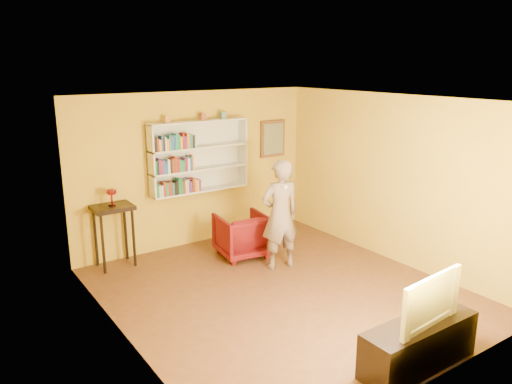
# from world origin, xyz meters

# --- Properties ---
(room_shell) EXTENTS (5.30, 5.80, 2.88)m
(room_shell) POSITION_xyz_m (0.00, 0.00, 1.02)
(room_shell) COLOR #4B2B18
(room_shell) RESTS_ON ground
(bookshelf) EXTENTS (1.80, 0.29, 1.23)m
(bookshelf) POSITION_xyz_m (0.00, 2.41, 1.59)
(bookshelf) COLOR silver
(bookshelf) RESTS_ON room_shell
(books_row_lower) EXTENTS (0.81, 0.18, 0.27)m
(books_row_lower) POSITION_xyz_m (-0.45, 2.30, 1.13)
(books_row_lower) COLOR #186E3F
(books_row_lower) RESTS_ON bookshelf
(books_row_middle) EXTENTS (0.69, 0.19, 0.26)m
(books_row_middle) POSITION_xyz_m (-0.51, 2.30, 1.51)
(books_row_middle) COLOR #186E3F
(books_row_middle) RESTS_ON bookshelf
(books_row_upper) EXTENTS (0.75, 0.19, 0.27)m
(books_row_upper) POSITION_xyz_m (-0.48, 2.30, 1.89)
(books_row_upper) COLOR black
(books_row_upper) RESTS_ON bookshelf
(ornament_left) EXTENTS (0.08, 0.08, 0.11)m
(ornament_left) POSITION_xyz_m (-0.58, 2.35, 2.27)
(ornament_left) COLOR #C77C38
(ornament_left) RESTS_ON bookshelf
(ornament_centre) EXTENTS (0.09, 0.09, 0.12)m
(ornament_centre) POSITION_xyz_m (0.09, 2.35, 2.27)
(ornament_centre) COLOR brown
(ornament_centre) RESTS_ON bookshelf
(ornament_right) EXTENTS (0.09, 0.09, 0.12)m
(ornament_right) POSITION_xyz_m (0.48, 2.35, 2.28)
(ornament_right) COLOR slate
(ornament_right) RESTS_ON bookshelf
(framed_painting) EXTENTS (0.55, 0.05, 0.70)m
(framed_painting) POSITION_xyz_m (1.65, 2.46, 1.75)
(framed_painting) COLOR brown
(framed_painting) RESTS_ON room_shell
(console_table) EXTENTS (0.62, 0.47, 1.01)m
(console_table) POSITION_xyz_m (-1.61, 2.25, 0.83)
(console_table) COLOR black
(console_table) RESTS_ON ground
(ruby_lustre) EXTENTS (0.16, 0.17, 0.27)m
(ruby_lustre) POSITION_xyz_m (-1.61, 2.25, 1.20)
(ruby_lustre) COLOR maroon
(ruby_lustre) RESTS_ON console_table
(armchair) EXTENTS (0.88, 0.90, 0.73)m
(armchair) POSITION_xyz_m (0.29, 1.47, 0.36)
(armchair) COLOR #48050B
(armchair) RESTS_ON ground
(person) EXTENTS (0.70, 0.51, 1.75)m
(person) POSITION_xyz_m (0.52, 0.72, 0.87)
(person) COLOR #6D5A50
(person) RESTS_ON ground
(game_remote) EXTENTS (0.04, 0.15, 0.04)m
(game_remote) POSITION_xyz_m (0.28, 0.35, 1.44)
(game_remote) COLOR white
(game_remote) RESTS_ON person
(tv_cabinet) EXTENTS (1.44, 0.43, 0.51)m
(tv_cabinet) POSITION_xyz_m (0.13, -2.25, 0.26)
(tv_cabinet) COLOR black
(tv_cabinet) RESTS_ON ground
(television) EXTENTS (0.99, 0.22, 0.57)m
(television) POSITION_xyz_m (0.13, -2.25, 0.80)
(television) COLOR black
(television) RESTS_ON tv_cabinet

